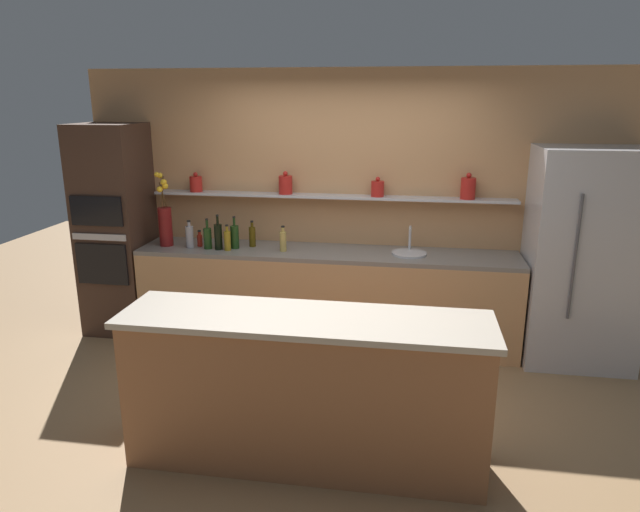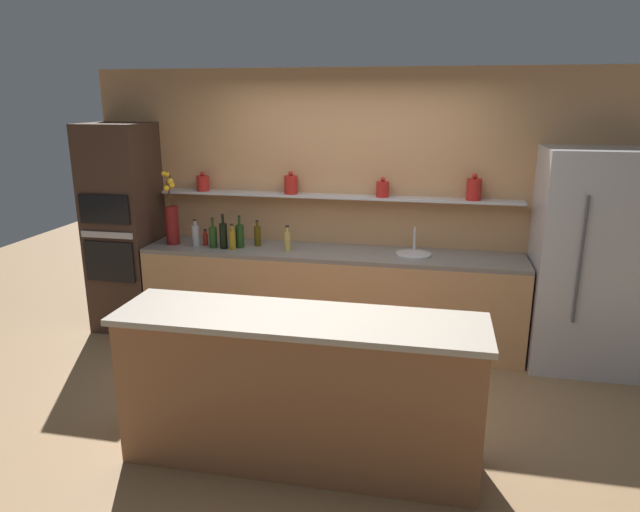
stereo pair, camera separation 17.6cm
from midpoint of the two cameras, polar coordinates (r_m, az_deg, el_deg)
name	(u,v)px [view 2 (the right image)]	position (r m, az deg, el deg)	size (l,w,h in m)	color
ground_plane	(320,406)	(4.61, 1.18, -14.75)	(12.00, 12.00, 0.00)	olive
back_wall_unit	(353,205)	(5.65, 4.18, 5.09)	(5.20, 0.28, 2.60)	tan
back_counter_unit	(330,297)	(5.55, 1.92, -4.09)	(3.61, 0.62, 0.92)	tan
island_counter	(299,390)	(3.77, -0.73, -13.23)	(2.34, 0.61, 1.02)	#99603D
refrigerator	(590,261)	(5.48, 26.23, -0.47)	(0.93, 0.73, 1.93)	#B7B7BC
oven_tower	(124,228)	(6.10, -18.22, 2.65)	(0.61, 0.64, 2.09)	#3D281E
flower_vase	(172,220)	(5.79, -13.77, 3.52)	(0.14, 0.14, 0.72)	maroon
sink_fixture	(414,253)	(5.35, 10.27, 0.30)	(0.32, 0.32, 0.25)	#B7B7BC
bottle_oil_0	(257,236)	(5.60, -5.38, 2.05)	(0.06, 0.06, 0.26)	#47380A
bottle_spirit_1	(196,235)	(5.68, -11.48, 2.06)	(0.08, 0.08, 0.27)	gray
bottle_wine_2	(223,235)	(5.54, -8.74, 2.05)	(0.07, 0.07, 0.34)	black
bottle_sauce_3	(206,238)	(5.71, -10.51, 1.73)	(0.05, 0.05, 0.16)	maroon
bottle_oil_4	(232,239)	(5.50, -7.86, 1.68)	(0.06, 0.06, 0.25)	olive
bottle_spirit_5	(287,240)	(5.40, -2.36, 1.57)	(0.06, 0.06, 0.25)	tan
bottle_wine_6	(240,236)	(5.56, -7.13, 2.02)	(0.08, 0.08, 0.31)	#193814
bottle_wine_7	(213,237)	(5.59, -9.76, 1.91)	(0.08, 0.08, 0.30)	#193814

